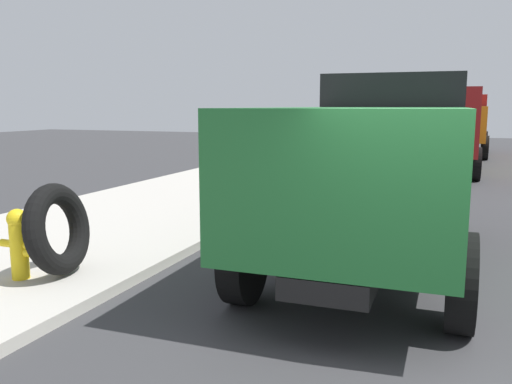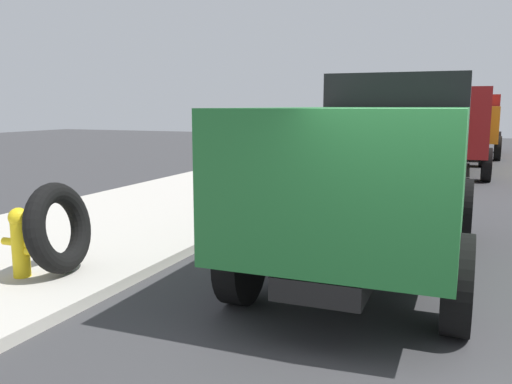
% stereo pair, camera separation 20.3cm
% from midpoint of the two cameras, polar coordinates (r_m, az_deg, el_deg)
% --- Properties ---
extents(fire_hydrant, '(0.26, 0.59, 0.94)m').
position_cam_midpoint_polar(fire_hydrant, '(7.75, -23.17, -4.75)').
color(fire_hydrant, yellow).
rests_on(fire_hydrant, sidewalk_curb).
extents(loose_tire, '(1.29, 0.63, 1.28)m').
position_cam_midpoint_polar(loose_tire, '(7.69, -19.60, -3.62)').
color(loose_tire, black).
rests_on(loose_tire, sidewalk_curb).
extents(dump_truck_green, '(7.03, 2.88, 3.00)m').
position_cam_midpoint_polar(dump_truck_green, '(8.48, 13.71, 3.44)').
color(dump_truck_green, '#237033').
rests_on(dump_truck_green, ground).
extents(dump_truck_yellow, '(7.04, 2.89, 3.00)m').
position_cam_midpoint_polar(dump_truck_yellow, '(20.76, 20.23, 6.39)').
color(dump_truck_yellow, gold).
rests_on(dump_truck_yellow, ground).
extents(dump_truck_orange, '(7.06, 2.94, 3.00)m').
position_cam_midpoint_polar(dump_truck_orange, '(28.68, 22.21, 6.90)').
color(dump_truck_orange, orange).
rests_on(dump_truck_orange, ground).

